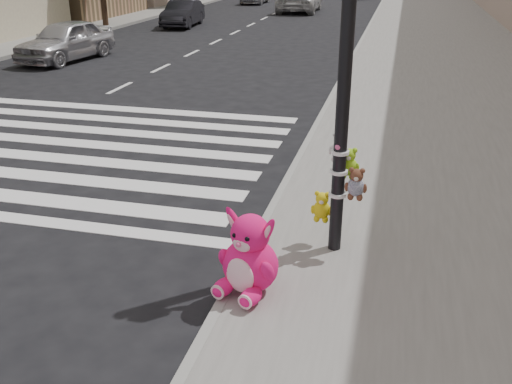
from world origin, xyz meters
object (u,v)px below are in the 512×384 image
(signal_pole, at_px, (343,128))
(car_dark_far, at_px, (183,13))
(car_silver_far, at_px, (66,40))
(pink_bunny, at_px, (249,259))
(red_teddy, at_px, (248,287))
(car_white_near, at_px, (300,0))

(signal_pole, bearing_deg, car_dark_far, 115.36)
(car_silver_far, relative_size, car_dark_far, 1.05)
(pink_bunny, distance_m, red_teddy, 0.32)
(signal_pole, bearing_deg, red_teddy, -121.52)
(pink_bunny, relative_size, red_teddy, 5.27)
(pink_bunny, height_order, car_silver_far, car_silver_far)
(car_dark_far, bearing_deg, car_silver_far, -98.65)
(signal_pole, height_order, pink_bunny, signal_pole)
(car_white_near, bearing_deg, car_dark_far, 60.85)
(pink_bunny, xyz_separation_m, car_white_near, (-4.99, 31.49, 0.16))
(pink_bunny, bearing_deg, car_white_near, 116.56)
(signal_pole, relative_size, car_silver_far, 0.98)
(pink_bunny, height_order, car_white_near, car_white_near)
(signal_pole, xyz_separation_m, car_white_near, (-5.81, 30.24, -1.04))
(signal_pole, xyz_separation_m, pink_bunny, (-0.82, -1.25, -1.20))
(signal_pole, bearing_deg, car_silver_far, 132.83)
(signal_pole, xyz_separation_m, red_teddy, (-0.81, -1.32, -1.50))
(signal_pole, distance_m, red_teddy, 2.16)
(signal_pole, height_order, red_teddy, signal_pole)
(red_teddy, bearing_deg, car_silver_far, 123.13)
(pink_bunny, relative_size, car_white_near, 0.20)
(signal_pole, xyz_separation_m, car_dark_far, (-10.29, 21.71, -1.10))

